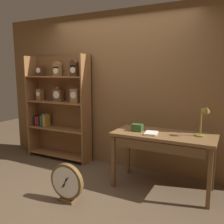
{
  "coord_description": "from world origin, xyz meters",
  "views": [
    {
      "loc": [
        1.72,
        -2.32,
        1.61
      ],
      "look_at": [
        0.12,
        0.81,
        1.02
      ],
      "focal_mm": 38.5,
      "sensor_mm": 36.0,
      "label": 1
    }
  ],
  "objects": [
    {
      "name": "ground_plane",
      "position": [
        0.0,
        0.0,
        0.0
      ],
      "size": [
        10.0,
        10.0,
        0.0
      ],
      "primitive_type": "plane",
      "color": "brown"
    },
    {
      "name": "back_wood_panel",
      "position": [
        0.0,
        1.33,
        1.3
      ],
      "size": [
        4.8,
        0.05,
        2.6
      ],
      "primitive_type": "cube",
      "color": "brown",
      "rests_on": "ground"
    },
    {
      "name": "bookshelf",
      "position": [
        -1.16,
        1.14,
        0.98
      ],
      "size": [
        1.27,
        0.32,
        1.91
      ],
      "color": "brown",
      "rests_on": "ground"
    },
    {
      "name": "workbench",
      "position": [
        0.91,
        0.79,
        0.69
      ],
      "size": [
        1.36,
        0.62,
        0.79
      ],
      "color": "brown",
      "rests_on": "ground"
    },
    {
      "name": "desk_lamp",
      "position": [
        1.4,
        0.86,
        1.04
      ],
      "size": [
        0.19,
        0.19,
        0.43
      ],
      "color": "olive",
      "rests_on": "workbench"
    },
    {
      "name": "toolbox_small",
      "position": [
        0.54,
        0.78,
        0.84
      ],
      "size": [
        0.15,
        0.1,
        0.1
      ],
      "primitive_type": "cube",
      "color": "#2D5123",
      "rests_on": "workbench"
    },
    {
      "name": "open_repair_manual",
      "position": [
        0.77,
        0.7,
        0.8
      ],
      "size": [
        0.19,
        0.24,
        0.02
      ],
      "primitive_type": "cube",
      "rotation": [
        0.0,
        0.0,
        0.13
      ],
      "color": "silver",
      "rests_on": "workbench"
    },
    {
      "name": "round_clock_large",
      "position": [
        -0.05,
        -0.09,
        0.25
      ],
      "size": [
        0.46,
        0.11,
        0.5
      ],
      "color": "brown",
      "rests_on": "ground"
    }
  ]
}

